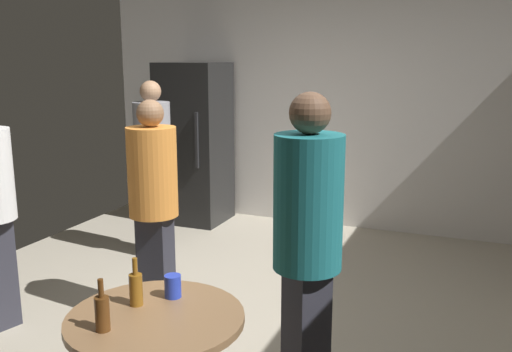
% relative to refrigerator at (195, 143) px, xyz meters
% --- Properties ---
extents(ground_plane, '(5.20, 5.20, 0.10)m').
position_rel_refrigerator_xyz_m(ground_plane, '(1.46, -2.20, -0.95)').
color(ground_plane, '#B2A893').
extents(wall_back, '(5.32, 0.06, 2.70)m').
position_rel_refrigerator_xyz_m(wall_back, '(1.46, 0.43, 0.45)').
color(wall_back, silver).
rests_on(wall_back, ground_plane).
extents(refrigerator, '(0.70, 0.68, 1.80)m').
position_rel_refrigerator_xyz_m(refrigerator, '(0.00, 0.00, 0.00)').
color(refrigerator, black).
rests_on(refrigerator, ground_plane).
extents(foreground_table, '(0.80, 0.80, 0.73)m').
position_rel_refrigerator_xyz_m(foreground_table, '(1.72, -3.60, -0.27)').
color(foreground_table, olive).
rests_on(foreground_table, ground_plane).
extents(beer_bottle_amber, '(0.06, 0.06, 0.23)m').
position_rel_refrigerator_xyz_m(beer_bottle_amber, '(1.58, -3.54, -0.08)').
color(beer_bottle_amber, '#8C5919').
rests_on(beer_bottle_amber, foreground_table).
extents(beer_bottle_brown, '(0.06, 0.06, 0.23)m').
position_rel_refrigerator_xyz_m(beer_bottle_brown, '(1.59, -3.80, -0.08)').
color(beer_bottle_brown, '#593314').
rests_on(beer_bottle_brown, foreground_table).
extents(plastic_cup_blue, '(0.08, 0.08, 0.11)m').
position_rel_refrigerator_xyz_m(plastic_cup_blue, '(1.70, -3.40, -0.11)').
color(plastic_cup_blue, blue).
rests_on(plastic_cup_blue, foreground_table).
extents(person_in_gray_shirt, '(0.46, 0.46, 1.65)m').
position_rel_refrigerator_xyz_m(person_in_gray_shirt, '(0.20, -1.19, 0.07)').
color(person_in_gray_shirt, '#2D2D38').
rests_on(person_in_gray_shirt, ground_plane).
extents(person_in_teal_shirt, '(0.48, 0.48, 1.71)m').
position_rel_refrigerator_xyz_m(person_in_teal_shirt, '(2.26, -3.05, 0.10)').
color(person_in_teal_shirt, '#2D2D38').
rests_on(person_in_teal_shirt, ground_plane).
extents(person_in_orange_shirt, '(0.35, 0.35, 1.59)m').
position_rel_refrigerator_xyz_m(person_in_orange_shirt, '(0.94, -2.36, 0.02)').
color(person_in_orange_shirt, '#2D2D38').
rests_on(person_in_orange_shirt, ground_plane).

